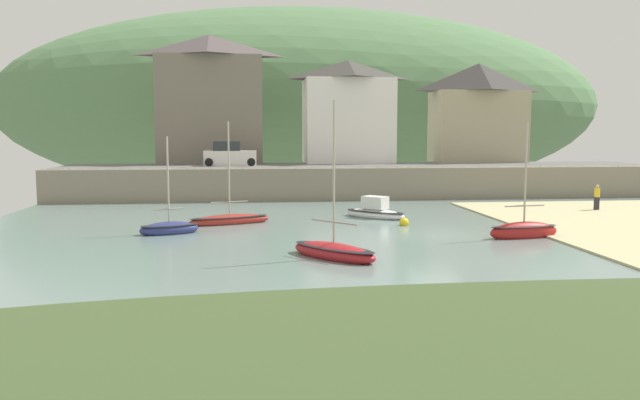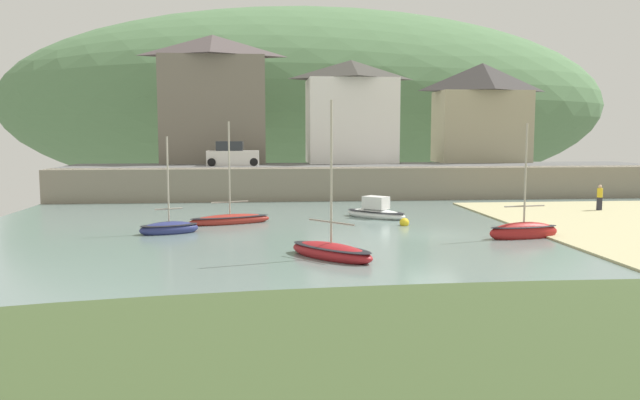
# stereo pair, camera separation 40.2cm
# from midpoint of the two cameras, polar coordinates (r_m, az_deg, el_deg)

# --- Properties ---
(ground) EXTENTS (48.00, 41.00, 0.61)m
(ground) POSITION_cam_midpoint_polar(r_m,az_deg,el_deg) (22.98, 20.18, -6.32)
(ground) COLOR gray
(quay_seawall) EXTENTS (48.00, 9.40, 2.40)m
(quay_seawall) POSITION_cam_midpoint_polar(r_m,az_deg,el_deg) (48.07, 4.29, 1.77)
(quay_seawall) COLOR gray
(quay_seawall) RESTS_ON ground
(hillside_backdrop) EXTENTS (80.00, 44.00, 24.83)m
(hillside_backdrop) POSITION_cam_midpoint_polar(r_m,az_deg,el_deg) (85.19, -1.63, 8.59)
(hillside_backdrop) COLOR #578052
(hillside_backdrop) RESTS_ON ground
(waterfront_building_left) EXTENTS (9.15, 4.39, 10.92)m
(waterfront_building_left) POSITION_cam_midpoint_polar(r_m,az_deg,el_deg) (55.05, -10.20, 9.10)
(waterfront_building_left) COLOR slate
(waterfront_building_left) RESTS_ON ground
(waterfront_building_centre) EXTENTS (7.91, 5.79, 8.94)m
(waterfront_building_centre) POSITION_cam_midpoint_polar(r_m,az_deg,el_deg) (55.48, 2.34, 8.12)
(waterfront_building_centre) COLOR white
(waterfront_building_centre) RESTS_ON ground
(waterfront_building_right) EXTENTS (8.35, 4.58, 8.81)m
(waterfront_building_right) POSITION_cam_midpoint_polar(r_m,az_deg,el_deg) (58.41, 14.02, 7.81)
(waterfront_building_right) COLOR tan
(waterfront_building_right) RESTS_ON ground
(rowboat_small_beached) EXTENTS (3.68, 1.48, 5.66)m
(rowboat_small_beached) POSITION_cam_midpoint_polar(r_m,az_deg,el_deg) (31.31, 17.75, -2.69)
(rowboat_small_beached) COLOR #A61D1D
(rowboat_small_beached) RESTS_ON ground
(fishing_boat_green) EXTENTS (4.64, 2.48, 5.76)m
(fishing_boat_green) POSITION_cam_midpoint_polar(r_m,az_deg,el_deg) (34.72, -8.58, -1.76)
(fishing_boat_green) COLOR maroon
(fishing_boat_green) RESTS_ON ground
(sailboat_nearest_shore) EXTENTS (3.14, 2.09, 4.99)m
(sailboat_nearest_shore) POSITION_cam_midpoint_polar(r_m,az_deg,el_deg) (31.96, -13.95, -2.52)
(sailboat_nearest_shore) COLOR navy
(sailboat_nearest_shore) RESTS_ON ground
(sailboat_far_left) EXTENTS (3.82, 3.71, 1.42)m
(sailboat_far_left) POSITION_cam_midpoint_polar(r_m,az_deg,el_deg) (37.04, 4.73, -1.09)
(sailboat_far_left) COLOR white
(sailboat_far_left) RESTS_ON ground
(motorboat_with_cabin) EXTENTS (3.73, 4.04, 6.43)m
(motorboat_with_cabin) POSITION_cam_midpoint_polar(r_m,az_deg,el_deg) (25.00, 0.80, -4.69)
(motorboat_with_cabin) COLOR #A71D22
(motorboat_with_cabin) RESTS_ON ground
(parked_car_near_slipway) EXTENTS (4.15, 1.82, 1.95)m
(parked_car_near_slipway) POSITION_cam_midpoint_polar(r_m,az_deg,el_deg) (50.41, -8.47, 4.03)
(parked_car_near_slipway) COLOR silver
(parked_car_near_slipway) RESTS_ON ground
(person_on_slipway) EXTENTS (0.34, 0.34, 1.62)m
(person_on_slipway) POSITION_cam_midpoint_polar(r_m,az_deg,el_deg) (43.55, 23.72, 0.34)
(person_on_slipway) COLOR #282833
(person_on_slipway) RESTS_ON ground
(mooring_buoy) EXTENTS (0.52, 0.52, 0.52)m
(mooring_buoy) POSITION_cam_midpoint_polar(r_m,az_deg,el_deg) (34.11, 7.35, -2.05)
(mooring_buoy) COLOR yellow
(mooring_buoy) RESTS_ON ground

